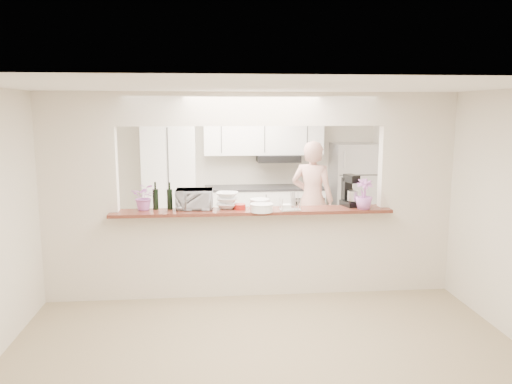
{
  "coord_description": "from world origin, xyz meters",
  "views": [
    {
      "loc": [
        -0.51,
        -5.98,
        2.3
      ],
      "look_at": [
        0.08,
        0.3,
        1.25
      ],
      "focal_mm": 35.0,
      "sensor_mm": 36.0,
      "label": 1
    }
  ],
  "objects": [
    {
      "name": "floor",
      "position": [
        0.0,
        0.0,
        0.0
      ],
      "size": [
        6.0,
        6.0,
        0.0
      ],
      "primitive_type": "plane",
      "color": "tan",
      "rests_on": "ground"
    },
    {
      "name": "toaster_oven",
      "position": [
        -0.7,
        0.05,
        1.21
      ],
      "size": [
        0.45,
        0.32,
        0.24
      ],
      "primitive_type": "imported",
      "rotation": [
        0.0,
        0.0,
        -0.04
      ],
      "color": "silver",
      "rests_on": "bar_counter"
    },
    {
      "name": "kitchen_cabinets",
      "position": [
        -0.19,
        2.72,
        0.97
      ],
      "size": [
        3.15,
        0.62,
        2.25
      ],
      "color": "white",
      "rests_on": "floor"
    },
    {
      "name": "plate_stack_b",
      "position": [
        0.1,
        -0.19,
        1.14
      ],
      "size": [
        0.28,
        0.28,
        0.1
      ],
      "color": "white",
      "rests_on": "bar_counter"
    },
    {
      "name": "utensil_caddy",
      "position": [
        0.45,
        -0.15,
        1.19
      ],
      "size": [
        0.26,
        0.17,
        0.23
      ],
      "color": "silver",
      "rests_on": "bar_counter"
    },
    {
      "name": "serving_bowls",
      "position": [
        -0.3,
        0.05,
        1.19
      ],
      "size": [
        0.32,
        0.32,
        0.2
      ],
      "primitive_type": "imported",
      "rotation": [
        0.0,
        0.0,
        -0.21
      ],
      "color": "white",
      "rests_on": "bar_counter"
    },
    {
      "name": "flower_right",
      "position": [
        1.36,
        -0.15,
        1.28
      ],
      "size": [
        0.22,
        0.22,
        0.37
      ],
      "primitive_type": "imported",
      "rotation": [
        0.0,
        0.0,
        -0.05
      ],
      "color": "#D070CA",
      "rests_on": "bar_counter"
    },
    {
      "name": "bar_counter",
      "position": [
        0.0,
        -0.0,
        0.58
      ],
      "size": [
        3.4,
        0.38,
        1.09
      ],
      "color": "beige",
      "rests_on": "floor"
    },
    {
      "name": "partition",
      "position": [
        0.0,
        0.0,
        1.48
      ],
      "size": [
        5.0,
        0.15,
        2.5
      ],
      "color": "beige",
      "rests_on": "floor"
    },
    {
      "name": "wine_bottle_b",
      "position": [
        -1.0,
        0.07,
        1.22
      ],
      "size": [
        0.07,
        0.07,
        0.33
      ],
      "color": "black",
      "rests_on": "bar_counter"
    },
    {
      "name": "flower_left",
      "position": [
        -1.3,
        0.05,
        1.25
      ],
      "size": [
        0.31,
        0.28,
        0.32
      ],
      "primitive_type": "imported",
      "rotation": [
        0.0,
        0.0,
        -0.1
      ],
      "color": "#C669BF",
      "rests_on": "bar_counter"
    },
    {
      "name": "person",
      "position": [
        1.06,
        1.48,
        0.91
      ],
      "size": [
        0.79,
        0.69,
        1.82
      ],
      "primitive_type": "imported",
      "rotation": [
        0.0,
        0.0,
        2.65
      ],
      "color": "tan",
      "rests_on": "floor"
    },
    {
      "name": "wine_bottle_a",
      "position": [
        -1.17,
        0.07,
        1.22
      ],
      "size": [
        0.07,
        0.07,
        0.34
      ],
      "color": "black",
      "rests_on": "bar_counter"
    },
    {
      "name": "refrigerator",
      "position": [
        2.05,
        2.65,
        0.85
      ],
      "size": [
        0.75,
        0.7,
        1.7
      ],
      "primitive_type": "cube",
      "color": "#B0B0B5",
      "rests_on": "floor"
    },
    {
      "name": "tan_bowl",
      "position": [
        0.05,
        0.08,
        1.12
      ],
      "size": [
        0.13,
        0.13,
        0.06
      ],
      "primitive_type": "cylinder",
      "color": "tan",
      "rests_on": "bar_counter"
    },
    {
      "name": "plate_stack_a",
      "position": [
        0.1,
        0.03,
        1.15
      ],
      "size": [
        0.25,
        0.25,
        0.11
      ],
      "color": "white",
      "rests_on": "bar_counter"
    },
    {
      "name": "tile_overlay",
      "position": [
        0.0,
        1.55,
        0.01
      ],
      "size": [
        5.0,
        2.9,
        0.01
      ],
      "primitive_type": "cube",
      "color": "beige",
      "rests_on": "floor"
    },
    {
      "name": "red_bowl",
      "position": [
        -0.15,
        -0.03,
        1.12
      ],
      "size": [
        0.14,
        0.14,
        0.07
      ],
      "primitive_type": "cylinder",
      "color": "maroon",
      "rests_on": "bar_counter"
    },
    {
      "name": "stand_mixer",
      "position": [
        1.25,
        0.06,
        1.27
      ],
      "size": [
        0.23,
        0.3,
        0.4
      ],
      "color": "black",
      "rests_on": "bar_counter"
    }
  ]
}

